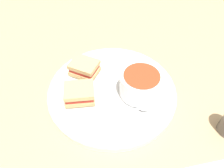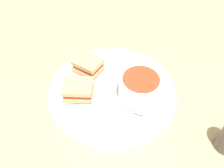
% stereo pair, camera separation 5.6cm
% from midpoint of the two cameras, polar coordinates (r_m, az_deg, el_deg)
% --- Properties ---
extents(ground_plane, '(2.40, 2.40, 0.00)m').
position_cam_midpoint_polar(ground_plane, '(0.59, -2.72, -2.62)').
color(ground_plane, tan).
extents(plate, '(0.34, 0.34, 0.02)m').
position_cam_midpoint_polar(plate, '(0.58, -2.76, -1.92)').
color(plate, white).
rests_on(plate, ground_plane).
extents(soup_bowl, '(0.10, 0.10, 0.06)m').
position_cam_midpoint_polar(soup_bowl, '(0.54, 4.59, -0.13)').
color(soup_bowl, white).
rests_on(soup_bowl, plate).
extents(spoon, '(0.04, 0.12, 0.01)m').
position_cam_midpoint_polar(spoon, '(0.53, 4.77, -6.41)').
color(spoon, silver).
rests_on(spoon, plate).
extents(sandwich_half_near, '(0.08, 0.09, 0.04)m').
position_cam_midpoint_polar(sandwich_half_near, '(0.61, -9.86, 4.08)').
color(sandwich_half_near, tan).
rests_on(sandwich_half_near, plate).
extents(sandwich_half_far, '(0.06, 0.08, 0.04)m').
position_cam_midpoint_polar(sandwich_half_far, '(0.55, -11.41, -2.56)').
color(sandwich_half_far, tan).
rests_on(sandwich_half_far, plate).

